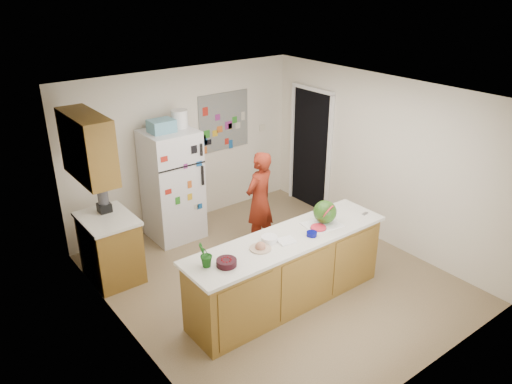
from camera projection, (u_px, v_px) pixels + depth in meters
floor at (274, 279)px, 6.74m from camera, size 4.00×4.50×0.02m
wall_back at (184, 148)px, 7.87m from camera, size 4.00×0.02×2.50m
wall_left at (124, 243)px, 5.11m from camera, size 0.02×4.50×2.50m
wall_right at (380, 160)px, 7.34m from camera, size 0.02×4.50×2.50m
ceiling at (277, 94)px, 5.71m from camera, size 4.00×4.50×0.02m
doorway at (311, 150)px, 8.47m from camera, size 0.03×0.85×2.04m
peninsula_base at (287, 272)px, 6.08m from camera, size 2.60×0.62×0.88m
peninsula_top at (288, 239)px, 5.90m from camera, size 2.68×0.70×0.04m
side_counter_base at (111, 249)px, 6.60m from camera, size 0.60×0.80×0.86m
side_counter_top at (107, 219)px, 6.42m from camera, size 0.64×0.84×0.04m
upper_cabinets at (87, 147)px, 5.90m from camera, size 0.35×1.00×0.80m
refrigerator at (172, 185)px, 7.50m from camera, size 0.75×0.70×1.70m
fridge_top_bin at (162, 126)px, 7.07m from camera, size 0.35×0.28×0.18m
photo_collage at (224, 121)px, 8.15m from camera, size 0.95×0.01×0.95m
person at (259, 200)px, 7.26m from camera, size 0.62×0.49×1.49m
blender_appliance at (103, 199)px, 6.49m from camera, size 0.14×0.14×0.38m
cutting_board at (322, 225)px, 6.17m from camera, size 0.49×0.39×0.01m
watermelon at (325, 212)px, 6.16m from camera, size 0.29×0.29×0.29m
watermelon_slice at (318, 228)px, 6.07m from camera, size 0.19×0.19×0.02m
cherry_bowl at (227, 263)px, 5.32m from camera, size 0.27×0.27×0.07m
white_bowl at (269, 239)px, 5.80m from camera, size 0.20×0.20×0.06m
cobalt_bowl at (312, 234)px, 5.92m from camera, size 0.15×0.15×0.05m
plate at (260, 248)px, 5.64m from camera, size 0.28×0.28×0.02m
paper_towel at (286, 241)px, 5.80m from camera, size 0.23×0.21×0.02m
keys at (365, 214)px, 6.46m from camera, size 0.10×0.06×0.01m
potted_plant at (205, 255)px, 5.24m from camera, size 0.20×0.18×0.29m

